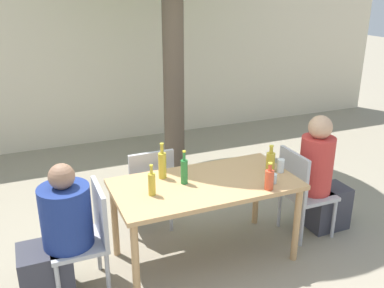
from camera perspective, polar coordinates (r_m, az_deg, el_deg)
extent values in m
plane|color=gray|center=(4.10, 1.67, -14.76)|extent=(30.00, 30.00, 0.00)
cube|color=beige|center=(6.76, -10.75, 11.95)|extent=(10.00, 0.08, 2.80)
cylinder|color=brown|center=(5.42, -2.48, 9.20)|extent=(0.26, 0.26, 2.61)
cube|color=tan|center=(3.72, 1.79, -5.39)|extent=(1.60, 0.82, 0.04)
cylinder|color=tan|center=(3.43, -7.53, -15.58)|extent=(0.06, 0.06, 0.72)
cylinder|color=tan|center=(3.98, 13.77, -10.42)|extent=(0.06, 0.06, 0.72)
cylinder|color=tan|center=(4.00, -10.26, -10.00)|extent=(0.06, 0.06, 0.72)
cylinder|color=tan|center=(4.49, 8.56, -6.32)|extent=(0.06, 0.06, 0.72)
cube|color=#B2B2B7|center=(3.62, -15.04, -12.70)|extent=(0.44, 0.44, 0.04)
cube|color=#B2B2B7|center=(3.52, -12.16, -8.86)|extent=(0.04, 0.44, 0.45)
cylinder|color=#B2B2B7|center=(3.89, -18.00, -14.41)|extent=(0.04, 0.04, 0.41)
cylinder|color=#B2B2B7|center=(3.59, -17.37, -17.74)|extent=(0.04, 0.04, 0.41)
cylinder|color=#B2B2B7|center=(3.92, -12.35, -13.54)|extent=(0.04, 0.04, 0.41)
cylinder|color=#B2B2B7|center=(3.61, -11.14, -16.74)|extent=(0.04, 0.04, 0.41)
cube|color=#B2B2B7|center=(4.40, 15.22, -6.44)|extent=(0.44, 0.44, 0.04)
cube|color=#B2B2B7|center=(4.19, 13.35, -4.02)|extent=(0.04, 0.44, 0.45)
cylinder|color=#B2B2B7|center=(4.49, 18.38, -9.46)|extent=(0.04, 0.04, 0.41)
cylinder|color=#B2B2B7|center=(4.74, 15.43, -7.45)|extent=(0.04, 0.04, 0.41)
cylinder|color=#B2B2B7|center=(4.27, 14.43, -10.65)|extent=(0.04, 0.04, 0.41)
cylinder|color=#B2B2B7|center=(4.54, 11.57, -8.45)|extent=(0.04, 0.04, 0.41)
cube|color=#B2B2B7|center=(4.38, -6.07, -5.93)|extent=(0.44, 0.44, 0.04)
cube|color=#B2B2B7|center=(4.10, -5.37, -4.05)|extent=(0.44, 0.04, 0.45)
cylinder|color=#B2B2B7|center=(4.69, -4.41, -7.02)|extent=(0.04, 0.04, 0.41)
cylinder|color=#B2B2B7|center=(4.60, -8.94, -7.80)|extent=(0.04, 0.04, 0.41)
cylinder|color=#B2B2B7|center=(4.38, -2.81, -9.16)|extent=(0.04, 0.04, 0.41)
cylinder|color=#B2B2B7|center=(4.28, -7.67, -10.06)|extent=(0.04, 0.04, 0.41)
cube|color=#383842|center=(3.73, -18.84, -15.94)|extent=(0.40, 0.35, 0.45)
cylinder|color=navy|center=(3.48, -16.43, -9.20)|extent=(0.39, 0.39, 0.49)
sphere|color=#936B51|center=(3.33, -17.01, -4.15)|extent=(0.20, 0.20, 0.20)
cube|color=#383842|center=(4.65, 17.56, -8.04)|extent=(0.40, 0.29, 0.45)
cylinder|color=#C63833|center=(4.31, 16.23, -2.70)|extent=(0.32, 0.32, 0.57)
sphere|color=tan|center=(4.18, 16.75, 2.16)|extent=(0.23, 0.23, 0.23)
cylinder|color=gold|center=(3.48, -5.37, -5.38)|extent=(0.06, 0.06, 0.19)
cylinder|color=gold|center=(3.42, -5.44, -3.48)|extent=(0.02, 0.02, 0.07)
cylinder|color=gold|center=(3.41, -5.47, -2.88)|extent=(0.03, 0.03, 0.01)
cylinder|color=gold|center=(3.95, 10.41, -2.42)|extent=(0.08, 0.08, 0.18)
cylinder|color=gold|center=(3.91, 10.53, -0.79)|extent=(0.03, 0.03, 0.06)
cylinder|color=gold|center=(3.89, 10.56, -0.28)|extent=(0.04, 0.04, 0.01)
cylinder|color=gold|center=(3.76, -3.98, -2.90)|extent=(0.07, 0.07, 0.23)
cylinder|color=gold|center=(3.70, -4.04, -0.67)|extent=(0.03, 0.03, 0.08)
cylinder|color=gold|center=(3.68, -4.05, 0.01)|extent=(0.03, 0.03, 0.01)
cylinder|color=#DB4C2D|center=(3.62, 10.26, -4.73)|extent=(0.08, 0.08, 0.17)
cylinder|color=#DB4C2D|center=(3.57, 10.37, -3.09)|extent=(0.03, 0.03, 0.06)
cylinder|color=gold|center=(3.56, 10.41, -2.56)|extent=(0.04, 0.04, 0.01)
cylinder|color=#287A38|center=(3.65, -1.04, -3.74)|extent=(0.06, 0.06, 0.21)
cylinder|color=#287A38|center=(3.59, -1.06, -1.65)|extent=(0.02, 0.02, 0.07)
cylinder|color=gold|center=(3.58, -1.06, -1.01)|extent=(0.03, 0.03, 0.01)
cylinder|color=white|center=(3.97, 11.72, -2.85)|extent=(0.07, 0.07, 0.12)
cylinder|color=silver|center=(3.75, 10.71, -4.54)|extent=(0.07, 0.07, 0.08)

